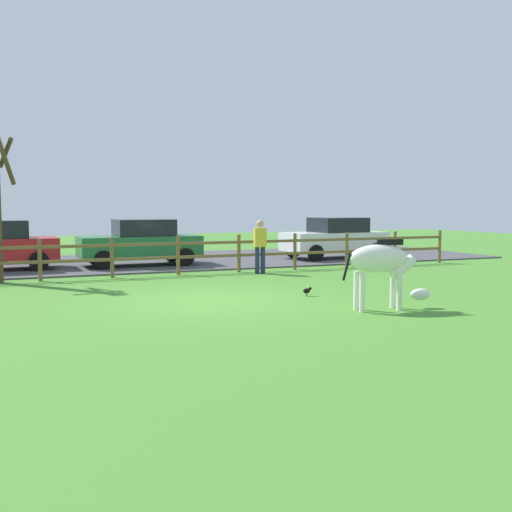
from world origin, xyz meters
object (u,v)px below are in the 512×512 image
(crow_on_grass, at_px, (307,291))
(parked_car_white, at_px, (335,237))
(parked_car_green, at_px, (141,242))
(zebra, at_px, (382,264))
(visitor_left_of_tree, at_px, (260,244))

(crow_on_grass, relative_size, parked_car_white, 0.05)
(parked_car_green, bearing_deg, parked_car_white, -0.74)
(zebra, bearing_deg, parked_car_green, 105.06)
(crow_on_grass, bearing_deg, parked_car_green, 105.44)
(crow_on_grass, distance_m, visitor_left_of_tree, 4.66)
(zebra, height_order, parked_car_green, parked_car_green)
(crow_on_grass, height_order, parked_car_green, parked_car_green)
(visitor_left_of_tree, bearing_deg, parked_car_green, 130.61)
(parked_car_green, xyz_separation_m, visitor_left_of_tree, (2.94, -3.43, 0.06))
(zebra, bearing_deg, visitor_left_of_tree, 88.19)
(parked_car_white, bearing_deg, parked_car_green, 179.26)
(zebra, relative_size, visitor_left_of_tree, 1.18)
(crow_on_grass, xyz_separation_m, parked_car_green, (-2.20, 7.97, 0.72))
(crow_on_grass, xyz_separation_m, visitor_left_of_tree, (0.74, 4.53, 0.78))
(zebra, height_order, crow_on_grass, zebra)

